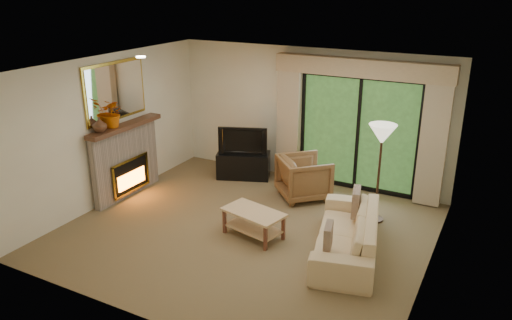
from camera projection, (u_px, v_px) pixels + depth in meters
The scene contains 22 objects.
floor at pixel (247, 230), 7.99m from camera, with size 5.50×5.50×0.00m, color olive.
ceiling at pixel (246, 68), 7.09m from camera, with size 5.50×5.50×0.00m, color white.
wall_back at pixel (309, 116), 9.62m from camera, with size 5.00×5.00×0.00m, color #EEE2C7.
wall_front at pixel (137, 220), 5.46m from camera, with size 5.00×5.00×0.00m, color #EEE2C7.
wall_left at pixel (110, 129), 8.75m from camera, with size 5.00×5.00×0.00m, color #EEE2C7.
wall_right at pixel (436, 187), 6.33m from camera, with size 5.00×5.00×0.00m, color #EEE2C7.
fireplace at pixel (126, 160), 9.07m from camera, with size 0.24×1.70×1.37m, color gray, non-canonical shape.
mirror at pixel (116, 91), 8.67m from camera, with size 0.07×1.45×1.02m, color gold, non-canonical shape.
sliding_door at pixel (358, 133), 9.20m from camera, with size 2.26×0.10×2.16m, color black, non-canonical shape.
curtain_left at pixel (289, 120), 9.67m from camera, with size 0.45×0.18×2.35m, color tan.
curtain_right at pixel (434, 140), 8.49m from camera, with size 0.45×0.18×2.35m, color tan.
cornice at pixel (362, 68), 8.71m from camera, with size 3.20×0.24×0.32m, color tan.
media_console at pixel (244, 165), 10.02m from camera, with size 1.04×0.47×0.52m, color black.
tv at pixel (243, 140), 9.84m from camera, with size 0.96×0.13×0.56m, color black.
armchair at pixel (304, 177), 9.06m from camera, with size 0.83×0.86×0.78m, color brown.
sofa at pixel (347, 233), 7.25m from camera, with size 2.15×0.84×0.63m, color beige.
pillow_near at pixel (328, 237), 6.69m from camera, with size 0.09×0.36×0.36m, color #4F2E21.
pillow_far at pixel (356, 202), 7.72m from camera, with size 0.11×0.42×0.42m, color #4F2E21.
coffee_table at pixel (254, 224), 7.73m from camera, with size 0.95×0.52×0.43m, color #D9B07B, non-canonical shape.
floor_lamp at pixel (379, 174), 8.05m from camera, with size 0.44×0.44×1.65m, color beige, non-canonical shape.
vase at pixel (99, 125), 8.32m from camera, with size 0.24×0.24×0.25m, color #4C2D1C.
branches at pixel (112, 113), 8.55m from camera, with size 0.45×0.39×0.50m, color #CE5B08.
Camera 1 is at (3.45, -6.23, 3.79)m, focal length 35.00 mm.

